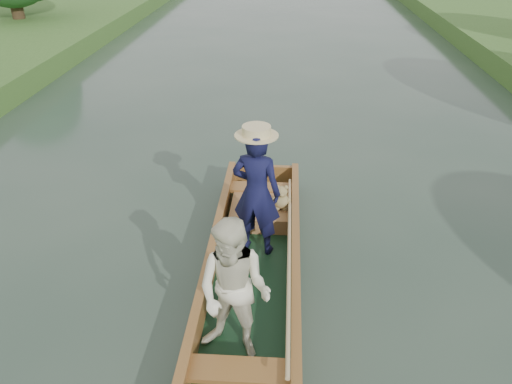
{
  "coord_description": "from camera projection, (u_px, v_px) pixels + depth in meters",
  "views": [
    {
      "loc": [
        0.35,
        -4.77,
        3.96
      ],
      "look_at": [
        0.0,
        0.6,
        0.95
      ],
      "focal_mm": 35.0,
      "sensor_mm": 36.0,
      "label": 1
    }
  ],
  "objects": [
    {
      "name": "ground",
      "position": [
        253.0,
        283.0,
        6.11
      ],
      "size": [
        120.0,
        120.0,
        0.0
      ],
      "primitive_type": "plane",
      "color": "#283D30",
      "rests_on": "ground"
    },
    {
      "name": "punt",
      "position": [
        250.0,
        252.0,
        5.75
      ],
      "size": [
        1.12,
        5.0,
        1.79
      ],
      "color": "black",
      "rests_on": "ground"
    }
  ]
}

